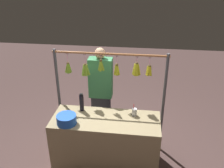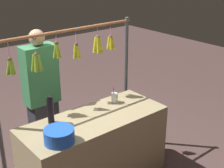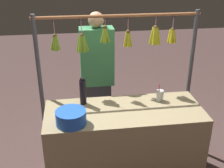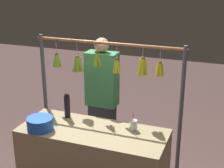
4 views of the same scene
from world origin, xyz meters
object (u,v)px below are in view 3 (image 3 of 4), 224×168
Objects in this scene: drink_cup at (160,95)px; vendor_person at (97,81)px; blue_bucket at (71,117)px; water_bottle at (83,92)px.

drink_cup is 0.11× the size of vendor_person.
vendor_person is at bearing -44.83° from drink_cup.
blue_bucket is at bearing 19.71° from drink_cup.
drink_cup reaches higher than blue_bucket.
vendor_person is (-0.32, -0.91, -0.07)m from blue_bucket.
water_bottle is at bearing -109.06° from blue_bucket.
water_bottle is 1.56× the size of drink_cup.
water_bottle reaches higher than blue_bucket.
vendor_person is at bearing -109.40° from water_bottle.
vendor_person reaches higher than blue_bucket.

